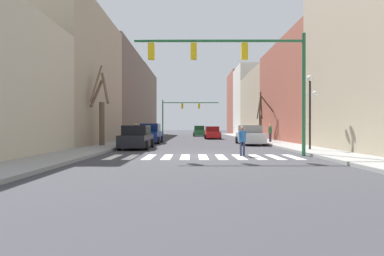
% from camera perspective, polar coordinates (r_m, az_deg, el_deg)
% --- Properties ---
extents(ground_plane, '(240.00, 240.00, 0.00)m').
position_cam_1_polar(ground_plane, '(15.39, 1.83, -5.41)').
color(ground_plane, '#38383D').
extents(sidewalk_left, '(2.49, 90.00, 0.15)m').
position_cam_1_polar(sidewalk_left, '(16.58, -22.28, -4.76)').
color(sidewalk_left, gray).
rests_on(sidewalk_left, ground_plane).
extents(sidewalk_right, '(2.49, 90.00, 0.15)m').
position_cam_1_polar(sidewalk_right, '(17.02, 25.27, -4.63)').
color(sidewalk_right, gray).
rests_on(sidewalk_right, ground_plane).
extents(building_row_left, '(6.00, 53.45, 11.80)m').
position_cam_1_polar(building_row_left, '(39.43, -15.70, 6.10)').
color(building_row_left, '#BCB299').
rests_on(building_row_left, ground_plane).
extents(building_row_right, '(6.00, 64.18, 13.63)m').
position_cam_1_polar(building_row_right, '(44.46, 14.89, 5.71)').
color(building_row_right, tan).
rests_on(building_row_right, ground_plane).
extents(crosswalk_stripes, '(9.45, 2.60, 0.01)m').
position_cam_1_polar(crosswalk_stripes, '(15.02, 1.88, -5.54)').
color(crosswalk_stripes, white).
rests_on(crosswalk_stripes, ground_plane).
extents(traffic_signal_near, '(8.90, 0.28, 6.38)m').
position_cam_1_polar(traffic_signal_near, '(16.08, 8.81, 12.11)').
color(traffic_signal_near, '#236038').
rests_on(traffic_signal_near, ground_plane).
extents(traffic_signal_far, '(9.07, 0.28, 5.79)m').
position_cam_1_polar(traffic_signal_far, '(48.16, -2.46, 3.58)').
color(traffic_signal_far, '#236038').
rests_on(traffic_signal_far, ground_plane).
extents(street_lamp_right_corner, '(0.95, 0.36, 4.50)m').
position_cam_1_polar(street_lamp_right_corner, '(19.59, 21.30, 5.53)').
color(street_lamp_right_corner, black).
rests_on(street_lamp_right_corner, sidewalk_right).
extents(car_driving_away_lane, '(1.98, 4.79, 1.68)m').
position_cam_1_polar(car_driving_away_lane, '(48.89, 1.12, -0.62)').
color(car_driving_away_lane, '#236B38').
rests_on(car_driving_away_lane, ground_plane).
extents(car_parked_left_far, '(2.02, 4.33, 1.60)m').
position_cam_1_polar(car_parked_left_far, '(20.97, -10.75, -1.85)').
color(car_parked_left_far, black).
rests_on(car_parked_left_far, ground_plane).
extents(car_at_intersection, '(1.96, 4.89, 1.56)m').
position_cam_1_polar(car_at_intersection, '(37.70, 3.61, -0.95)').
color(car_at_intersection, red).
rests_on(car_at_intersection, ground_plane).
extents(car_parked_right_far, '(1.97, 4.70, 1.81)m').
position_cam_1_polar(car_parked_right_far, '(28.02, -8.13, -1.15)').
color(car_parked_right_far, navy).
rests_on(car_parked_right_far, ground_plane).
extents(car_parked_left_near, '(1.98, 4.88, 1.64)m').
position_cam_1_polar(car_parked_left_near, '(26.07, 10.71, -1.41)').
color(car_parked_left_near, silver).
rests_on(car_parked_left_near, ground_plane).
extents(pedestrian_waiting_at_curb, '(0.46, 0.62, 1.61)m').
position_cam_1_polar(pedestrian_waiting_at_curb, '(27.96, 14.44, -0.61)').
color(pedestrian_waiting_at_curb, '#282D47').
rests_on(pedestrian_waiting_at_curb, sidewalk_right).
extents(pedestrian_on_right_sidewalk, '(0.54, 0.51, 1.54)m').
position_cam_1_polar(pedestrian_on_right_sidewalk, '(15.63, 9.33, -1.98)').
color(pedestrian_on_right_sidewalk, '#282D47').
rests_on(pedestrian_on_right_sidewalk, ground_plane).
extents(pedestrian_crossing_street, '(0.68, 0.47, 1.74)m').
position_cam_1_polar(pedestrian_crossing_street, '(31.20, -10.92, -0.39)').
color(pedestrian_crossing_street, black).
rests_on(pedestrian_crossing_street, sidewalk_left).
extents(street_tree_right_near, '(2.12, 2.18, 5.10)m').
position_cam_1_polar(street_tree_right_near, '(32.59, 12.83, 2.05)').
color(street_tree_right_near, '#473828').
rests_on(street_tree_right_near, sidewalk_right).
extents(street_tree_right_far, '(1.44, 1.59, 5.91)m').
position_cam_1_polar(street_tree_right_far, '(22.93, -17.17, 2.98)').
color(street_tree_right_far, brown).
rests_on(street_tree_right_far, sidewalk_left).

